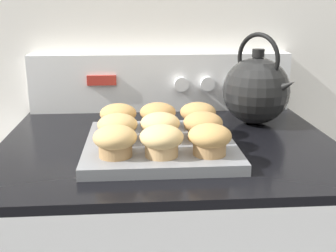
{
  "coord_description": "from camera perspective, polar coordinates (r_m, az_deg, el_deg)",
  "views": [
    {
      "loc": [
        -0.07,
        -0.58,
        1.21
      ],
      "look_at": [
        -0.01,
        0.27,
        0.96
      ],
      "focal_mm": 45.0,
      "sensor_mm": 36.0,
      "label": 1
    }
  ],
  "objects": [
    {
      "name": "muffin_r0_c2",
      "position": [
        0.81,
        5.68,
        -1.75
      ],
      "size": [
        0.08,
        0.08,
        0.06
      ],
      "color": "#A37A4C",
      "rests_on": "muffin_pan"
    },
    {
      "name": "wall_back",
      "position": [
        1.25,
        -1.16,
        15.8
      ],
      "size": [
        8.0,
        0.05,
        2.4
      ],
      "color": "white",
      "rests_on": "ground_plane"
    },
    {
      "name": "tea_kettle",
      "position": [
        1.1,
        11.91,
        4.87
      ],
      "size": [
        0.17,
        0.2,
        0.23
      ],
      "color": "black",
      "rests_on": "stove_range"
    },
    {
      "name": "muffin_r0_c1",
      "position": [
        0.79,
        -0.88,
        -1.93
      ],
      "size": [
        0.08,
        0.08,
        0.06
      ],
      "color": "tan",
      "rests_on": "muffin_pan"
    },
    {
      "name": "muffin_r1_c1",
      "position": [
        0.88,
        -1.06,
        -0.02
      ],
      "size": [
        0.08,
        0.08,
        0.06
      ],
      "color": "#A37A4C",
      "rests_on": "muffin_pan"
    },
    {
      "name": "control_panel",
      "position": [
        1.22,
        -0.85,
        5.96
      ],
      "size": [
        0.74,
        0.07,
        0.16
      ],
      "color": "white",
      "rests_on": "stove_range"
    },
    {
      "name": "muffin_r1_c0",
      "position": [
        0.88,
        -6.84,
        -0.19
      ],
      "size": [
        0.08,
        0.08,
        0.06
      ],
      "color": "tan",
      "rests_on": "muffin_pan"
    },
    {
      "name": "muffin_r0_c0",
      "position": [
        0.8,
        -7.17,
        -1.96
      ],
      "size": [
        0.08,
        0.08,
        0.06
      ],
      "color": "#A37A4C",
      "rests_on": "muffin_pan"
    },
    {
      "name": "muffin_r2_c1",
      "position": [
        0.97,
        -1.39,
        1.5
      ],
      "size": [
        0.08,
        0.08,
        0.06
      ],
      "color": "tan",
      "rests_on": "muffin_pan"
    },
    {
      "name": "muffin_r2_c0",
      "position": [
        0.97,
        -6.74,
        1.33
      ],
      "size": [
        0.08,
        0.08,
        0.06
      ],
      "color": "tan",
      "rests_on": "muffin_pan"
    },
    {
      "name": "muffin_r2_c2",
      "position": [
        0.98,
        4.08,
        1.53
      ],
      "size": [
        0.08,
        0.08,
        0.06
      ],
      "color": "tan",
      "rests_on": "muffin_pan"
    },
    {
      "name": "muffin_pan",
      "position": [
        0.9,
        -1.09,
        -2.62
      ],
      "size": [
        0.31,
        0.31,
        0.02
      ],
      "color": "slate",
      "rests_on": "stove_range"
    },
    {
      "name": "muffin_r1_c2",
      "position": [
        0.89,
        4.76,
        0.08
      ],
      "size": [
        0.08,
        0.08,
        0.06
      ],
      "color": "tan",
      "rests_on": "muffin_pan"
    }
  ]
}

